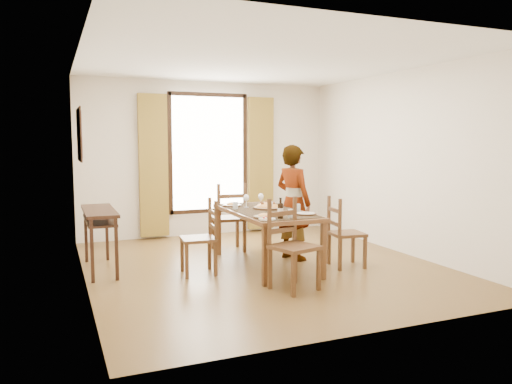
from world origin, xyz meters
name	(u,v)px	position (x,y,z in m)	size (l,w,h in m)	color
ground	(263,266)	(0.00, 0.00, 0.00)	(5.00, 5.00, 0.00)	#523A19
room_shell	(259,151)	(0.00, 0.13, 1.54)	(4.60, 5.10, 2.74)	silver
console_table	(99,218)	(-2.03, 0.60, 0.68)	(0.38, 1.20, 0.80)	#321B10
dining_table	(266,215)	(0.05, 0.00, 0.69)	(0.89, 1.84, 0.76)	brown
chair_west	(201,239)	(-0.87, -0.04, 0.44)	(0.45, 0.45, 0.94)	brown
chair_north	(229,219)	(-0.12, 1.04, 0.49)	(0.50, 0.50, 1.05)	brown
chair_south	(292,247)	(-0.09, -1.06, 0.48)	(0.56, 0.56, 1.03)	brown
chair_east	(345,234)	(0.99, -0.44, 0.44)	(0.46, 0.46, 0.94)	brown
man	(293,202)	(0.56, 0.22, 0.81)	(0.58, 0.69, 1.62)	#999BA2
plate_sw	(264,215)	(-0.23, -0.57, 0.78)	(0.27, 0.27, 0.05)	silver
plate_se	(306,212)	(0.35, -0.54, 0.78)	(0.27, 0.27, 0.05)	silver
plate_nw	(232,204)	(-0.23, 0.57, 0.78)	(0.27, 0.27, 0.05)	silver
plate_ne	(268,202)	(0.32, 0.56, 0.78)	(0.27, 0.27, 0.05)	silver
pasta_platter	(268,205)	(0.12, 0.13, 0.81)	(0.40, 0.40, 0.10)	#B75317
caprese_plate	(267,218)	(-0.26, -0.73, 0.78)	(0.20, 0.20, 0.04)	silver
wine_glass_a	(270,207)	(-0.07, -0.38, 0.85)	(0.08, 0.08, 0.18)	white
wine_glass_b	(261,200)	(0.14, 0.39, 0.85)	(0.08, 0.08, 0.18)	white
wine_glass_c	(246,201)	(-0.10, 0.35, 0.85)	(0.08, 0.08, 0.18)	white
tumbler_a	(298,208)	(0.37, -0.28, 0.81)	(0.07, 0.07, 0.10)	silver
tumbler_b	(235,205)	(-0.29, 0.27, 0.81)	(0.07, 0.07, 0.10)	silver
tumbler_c	(291,213)	(0.07, -0.69, 0.81)	(0.07, 0.07, 0.10)	silver
wine_bottle	(280,208)	(-0.07, -0.70, 0.88)	(0.07, 0.07, 0.25)	black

